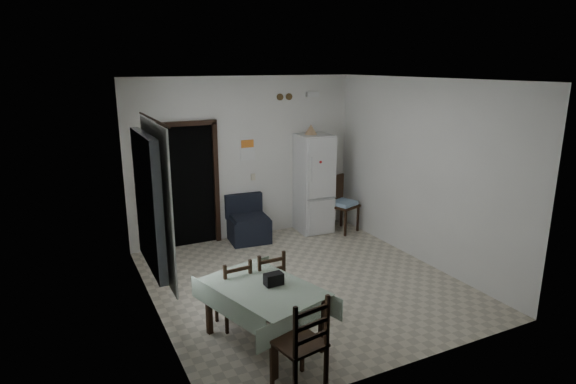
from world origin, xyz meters
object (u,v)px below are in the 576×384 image
Objects in this scene: corner_chair at (344,204)px; navy_seat at (249,219)px; dining_chair_near_head at (299,342)px; dining_table at (264,314)px; dining_chair_far_right at (266,282)px; dining_chair_far_left at (233,291)px; fridge at (314,184)px.

navy_seat is at bearing 150.34° from corner_chair.
dining_chair_near_head is at bearing -99.34° from navy_seat.
dining_chair_far_right is (0.29, 0.57, 0.09)m from dining_table.
dining_chair_far_left reaches higher than dining_table.
dining_chair_far_left is (-2.56, -2.58, -0.49)m from fridge.
dining_chair_far_left is 0.85× the size of dining_chair_near_head.
dining_table is at bearing -124.61° from fridge.
dining_chair_near_head is (-2.41, -4.01, -0.41)m from fridge.
dining_chair_near_head is (-0.02, -0.89, 0.16)m from dining_table.
dining_chair_far_left is at bearing -131.88° from fridge.
dining_chair_far_left is 1.44m from dining_chair_near_head.
fridge is at bearing 128.06° from corner_chair.
dining_chair_far_right is at bearing -179.55° from dining_chair_far_left.
dining_chair_far_right is at bearing -126.68° from fridge.
dining_table is at bearing 61.77° from dining_chair_far_right.
dining_chair_far_left is at bearing -93.91° from dining_chair_near_head.
dining_table is 1.31× the size of dining_chair_near_head.
corner_chair is 3.43m from dining_chair_far_right.
dining_chair_far_right is (-0.78, -2.54, 0.03)m from navy_seat.
corner_chair reaches higher than navy_seat.
fridge is 3.96m from dining_table.
corner_chair reaches higher than dining_chair_near_head.
dining_chair_near_head is at bearing 76.78° from dining_chair_far_right.
fridge reaches higher than dining_chair_far_left.
navy_seat reaches higher than dining_table.
fridge is at bearing -131.17° from dining_chair_far_right.
corner_chair is at bearing 27.77° from dining_table.
fridge is 2.12× the size of dining_chair_far_left.
dining_chair_near_head is at bearing 92.32° from dining_chair_far_left.
dining_chair_near_head reaches higher than dining_chair_far_left.
fridge is 4.69m from dining_chair_near_head.
corner_chair is 4.70m from dining_chair_near_head.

